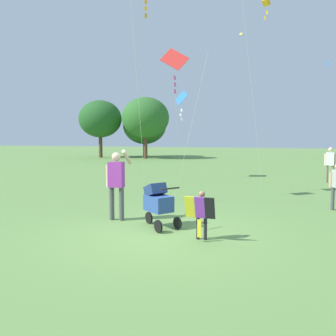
% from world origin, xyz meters
% --- Properties ---
extents(ground_plane, '(120.00, 120.00, 0.00)m').
position_xyz_m(ground_plane, '(0.00, 0.00, 0.00)').
color(ground_plane, '#668E47').
extents(treeline_distant, '(40.59, 7.38, 6.89)m').
position_xyz_m(treeline_distant, '(6.36, 25.55, 3.87)').
color(treeline_distant, brown).
rests_on(treeline_distant, ground).
extents(child_with_butterfly_kite, '(0.60, 0.34, 1.00)m').
position_xyz_m(child_with_butterfly_kite, '(0.93, -0.17, 0.60)').
color(child_with_butterfly_kite, '#232328').
rests_on(child_with_butterfly_kite, ground).
extents(person_adult_flyer, '(0.55, 0.53, 1.77)m').
position_xyz_m(person_adult_flyer, '(-1.44, 0.86, 1.02)').
color(person_adult_flyer, '#4C4C51').
rests_on(person_adult_flyer, ground).
extents(stroller, '(1.04, 0.91, 1.03)m').
position_xyz_m(stroller, '(-0.23, 0.52, 0.61)').
color(stroller, black).
rests_on(stroller, ground).
extents(kite_orange_delta, '(0.92, 3.21, 4.41)m').
position_xyz_m(kite_orange_delta, '(-2.20, 9.69, 3.86)').
color(kite_orange_delta, blue).
rests_on(kite_orange_delta, ground).
extents(kite_green_novelty, '(1.05, 2.25, 8.23)m').
position_xyz_m(kite_green_novelty, '(1.73, 8.85, 7.82)').
color(kite_green_novelty, blue).
rests_on(kite_green_novelty, ground).
extents(kite_blue_high, '(1.81, 1.53, 4.95)m').
position_xyz_m(kite_blue_high, '(-0.81, 3.90, 4.38)').
color(kite_blue_high, red).
rests_on(kite_blue_high, ground).
extents(distant_kites_cluster, '(27.88, 15.50, 8.03)m').
position_xyz_m(distant_kites_cluster, '(-2.35, 24.64, 11.57)').
color(distant_kites_cluster, purple).
extents(person_sitting_far, '(0.50, 0.31, 1.61)m').
position_xyz_m(person_sitting_far, '(4.65, 10.17, 0.95)').
color(person_sitting_far, '#7F705B').
rests_on(person_sitting_far, ground).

